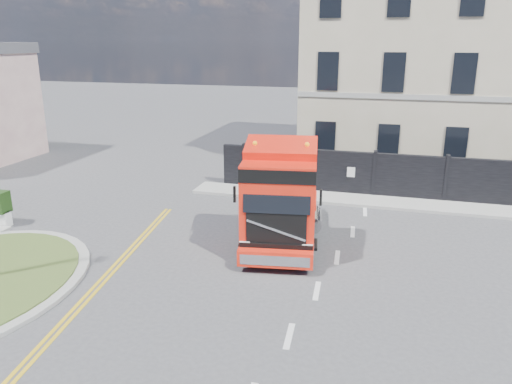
% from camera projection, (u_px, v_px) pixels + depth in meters
% --- Properties ---
extents(ground, '(120.00, 120.00, 0.00)m').
position_uv_depth(ground, '(222.00, 272.00, 15.13)').
color(ground, '#424244').
rests_on(ground, ground).
extents(hoarding_fence, '(18.80, 0.25, 2.00)m').
position_uv_depth(hoarding_fence, '(435.00, 179.00, 21.45)').
color(hoarding_fence, black).
rests_on(hoarding_fence, ground).
extents(georgian_building, '(12.30, 10.30, 12.80)m').
position_uv_depth(georgian_building, '(425.00, 58.00, 27.10)').
color(georgian_building, beige).
rests_on(georgian_building, ground).
extents(pavement_far, '(20.00, 1.60, 0.12)m').
position_uv_depth(pavement_far, '(420.00, 205.00, 21.04)').
color(pavement_far, '#979791').
rests_on(pavement_far, ground).
extents(truck, '(3.11, 6.32, 3.63)m').
position_uv_depth(truck, '(281.00, 202.00, 16.46)').
color(truck, black).
rests_on(truck, ground).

